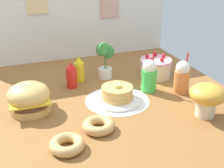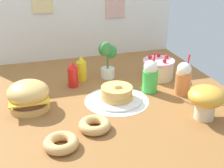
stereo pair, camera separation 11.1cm
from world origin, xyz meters
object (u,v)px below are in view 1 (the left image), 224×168
Objects in this scene: mustard_bottle at (79,70)px; ketchup_bottle at (71,76)px; donut_chocolate at (99,125)px; orange_float_cup at (182,77)px; burger at (29,98)px; pancake_stack at (117,95)px; potted_plant at (105,58)px; layer_cake at (155,68)px; donut_pink_glaze at (67,144)px; cream_soda_cup at (149,76)px; mushroom_stool at (207,97)px.

ketchup_bottle is at bearing -130.99° from mustard_bottle.
orange_float_cup is at bearing 20.66° from donut_chocolate.
donut_chocolate is at bearing -95.97° from mustard_bottle.
burger reaches higher than pancake_stack.
potted_plant is (-0.46, 0.48, 0.05)m from orange_float_cup.
orange_float_cup is 0.83m from donut_chocolate.
ketchup_bottle is 1.08× the size of donut_chocolate.
layer_cake is 1.34× the size of donut_pink_glaze.
potted_plant reaches higher than pancake_stack.
orange_float_cup is (0.04, -0.35, 0.04)m from layer_cake.
cream_soda_cup is 1.61× the size of donut_pink_glaze.
mushroom_stool is at bearing -89.97° from layer_cake.
orange_float_cup is at bearing -45.99° from potted_plant.
burger is at bearing 105.68° from donut_pink_glaze.
ketchup_bottle is at bearing 177.34° from layer_cake.
layer_cake is at bearing 52.36° from cream_soda_cup.
donut_pink_glaze is (-0.77, -0.53, -0.10)m from cream_soda_cup.
mustard_bottle is 0.84m from orange_float_cup.
layer_cake is 1.25× the size of mustard_bottle.
cream_soda_cup is at bearing 153.95° from orange_float_cup.
potted_plant is (0.32, 0.10, 0.08)m from ketchup_bottle.
mushroom_stool is (0.95, 0.05, 0.11)m from donut_pink_glaze.
orange_float_cup is at bearing -26.05° from cream_soda_cup.
orange_float_cup is 0.98× the size of potted_plant.
potted_plant reaches higher than cream_soda_cup.
cream_soda_cup reaches higher than mushroom_stool.
layer_cake is at bearing -2.66° from ketchup_bottle.
pancake_stack is 1.70× the size of ketchup_bottle.
orange_float_cup is (1.14, -0.10, 0.03)m from burger.
burger reaches higher than donut_pink_glaze.
donut_pink_glaze is 0.85× the size of mushroom_stool.
mushroom_stool is (-0.04, -0.37, 0.01)m from orange_float_cup.
mushroom_stool is at bearing -45.49° from ketchup_bottle.
burger is at bearing 156.70° from mushroom_stool.
ketchup_bottle is 0.62m from cream_soda_cup.
potted_plant is at bearing 59.24° from donut_pink_glaze.
cream_soda_cup is 1.61× the size of donut_chocolate.
orange_float_cup is (0.69, -0.49, 0.03)m from mustard_bottle.
pancake_stack is 0.66m from donut_pink_glaze.
layer_cake is at bearing 41.25° from donut_chocolate.
pancake_stack is 0.46m from potted_plant.
potted_plant is at bearing 17.12° from ketchup_bottle.
ketchup_bottle is at bearing 74.95° from donut_pink_glaze.
donut_chocolate is at bearing -111.74° from potted_plant.
pancake_stack is at bearing -52.91° from ketchup_bottle.
donut_chocolate is at bearing -159.34° from orange_float_cup.
mushroom_stool is at bearing -69.19° from cream_soda_cup.
mushroom_stool is (0.73, -0.08, 0.11)m from donut_chocolate.
mushroom_stool is at bearing -63.70° from potted_plant.
cream_soda_cup is (0.30, 0.07, 0.08)m from pancake_stack.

